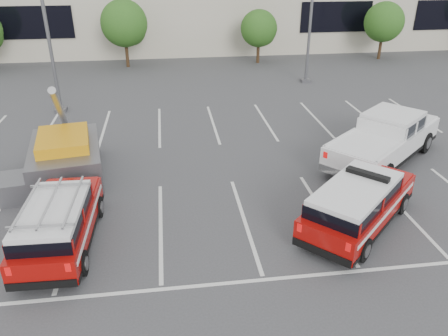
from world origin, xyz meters
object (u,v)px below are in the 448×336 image
Objects in this scene: tree_right at (385,23)px; utility_rig at (62,159)px; tree_mid_right at (260,30)px; white_pickup at (384,143)px; ladder_suv at (60,226)px; light_pole_left at (44,11)px; tree_mid_left at (125,25)px; fire_chief_suv at (358,207)px.

utility_rig is at bearing -140.03° from tree_right.
tree_right is at bearing 0.00° from tree_mid_right.
white_pickup reaches higher than ladder_suv.
tree_right is 25.30m from light_pole_left.
tree_mid_right is 18.37m from white_pickup.
light_pole_left is at bearing -107.10° from tree_mid_left.
light_pole_left is 13.58m from ladder_suv.
light_pole_left is at bearing -159.53° from white_pickup.
ladder_suv is at bearing -134.91° from fire_chief_suv.
light_pole_left is 2.26× the size of ladder_suv.
tree_right is at bearing 49.26° from ladder_suv.
white_pickup is 12.85m from utility_rig.
tree_right is at bearing 23.51° from light_pole_left.
tree_right is 20.26m from white_pickup.
ladder_suv is (-20.65, -22.63, -2.06)m from tree_right.
light_pole_left reaches higher than tree_mid_right.
tree_mid_right is 21.38m from utility_rig.
utility_rig reaches higher than white_pickup.
tree_mid_left reaches higher than tree_mid_right.
utility_rig is at bearing -94.59° from tree_mid_left.
ladder_suv is 0.95× the size of utility_rig.
white_pickup is at bearing -115.24° from tree_right.
ladder_suv is (-10.65, -22.63, -1.79)m from tree_mid_right.
tree_mid_right is 0.39× the size of light_pole_left.
white_pickup is 12.83m from ladder_suv.
tree_mid_right is 0.90× the size of tree_right.
tree_mid_right is 22.93m from fire_chief_suv.
white_pickup is at bearing -10.34° from utility_rig.
white_pickup is 1.38× the size of ladder_suv.
tree_right is at bearing 30.81° from utility_rig.
tree_right reaches higher than tree_mid_right.
tree_mid_right reaches higher than utility_rig.
light_pole_left is at bearing 178.02° from fire_chief_suv.
tree_right is 0.93× the size of utility_rig.
tree_mid_left is at bearing 180.00° from tree_mid_right.
tree_mid_left is 21.63m from white_pickup.
white_pickup reaches higher than fire_chief_suv.
tree_mid_left is at bearing 171.96° from white_pickup.
tree_right is (20.00, -0.00, -0.27)m from tree_mid_left.
fire_chief_suv is 8.98m from ladder_suv.
fire_chief_suv is 1.02× the size of utility_rig.
utility_rig reaches higher than fire_chief_suv.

